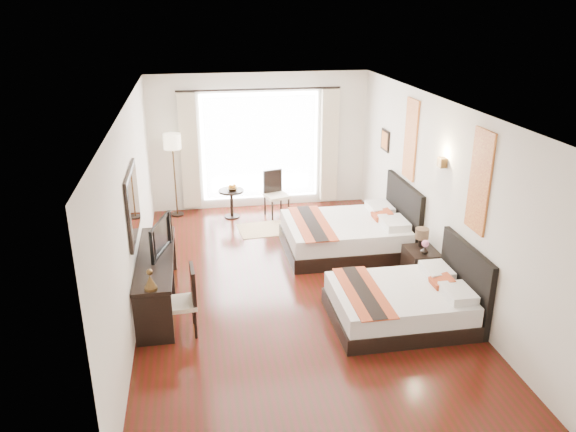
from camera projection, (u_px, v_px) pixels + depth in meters
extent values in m
cube|color=#361809|center=(292.00, 287.00, 8.65)|extent=(4.50, 7.50, 0.01)
cube|color=white|center=(292.00, 105.00, 7.65)|extent=(4.50, 7.50, 0.02)
cube|color=silver|center=(437.00, 193.00, 8.50)|extent=(0.01, 7.50, 2.80)
cube|color=silver|center=(133.00, 210.00, 7.79)|extent=(0.01, 7.50, 2.80)
cube|color=silver|center=(260.00, 142.00, 11.59)|extent=(4.50, 0.01, 2.80)
cube|color=silver|center=(370.00, 347.00, 4.70)|extent=(4.50, 0.01, 2.80)
cube|color=white|center=(260.00, 146.00, 11.61)|extent=(2.40, 0.02, 2.20)
cube|color=white|center=(260.00, 147.00, 11.56)|extent=(2.30, 0.02, 2.10)
cube|color=#B8A88F|center=(189.00, 152.00, 11.30)|extent=(0.35, 0.14, 2.35)
cube|color=#B8A88F|center=(329.00, 146.00, 11.76)|extent=(0.35, 0.14, 2.35)
cube|color=maroon|center=(480.00, 182.00, 7.18)|extent=(0.03, 0.50, 1.35)
cube|color=maroon|center=(411.00, 139.00, 9.38)|extent=(0.03, 0.50, 1.35)
cube|color=#4A351A|center=(442.00, 163.00, 8.15)|extent=(0.10, 0.14, 0.14)
cube|color=black|center=(133.00, 204.00, 7.58)|extent=(0.04, 1.25, 0.95)
cube|color=white|center=(135.00, 204.00, 7.59)|extent=(0.01, 1.12, 0.82)
cube|color=black|center=(397.00, 313.00, 7.69)|extent=(1.80, 1.41, 0.22)
cube|color=silver|center=(399.00, 298.00, 7.60)|extent=(1.74, 1.37, 0.26)
cube|color=black|center=(465.00, 281.00, 7.69)|extent=(0.08, 1.41, 1.06)
cube|color=#9C3619|center=(363.00, 292.00, 7.47)|extent=(0.48, 1.47, 0.02)
cube|color=black|center=(343.00, 244.00, 9.86)|extent=(2.05, 1.60, 0.25)
cube|color=silver|center=(344.00, 229.00, 9.76)|extent=(1.99, 1.56, 0.30)
cube|color=black|center=(403.00, 215.00, 9.86)|extent=(0.08, 1.60, 1.20)
cube|color=#9C3619|center=(312.00, 223.00, 9.61)|extent=(0.55, 1.66, 0.02)
cube|color=black|center=(421.00, 266.00, 8.71)|extent=(0.45, 0.56, 0.54)
cylinder|color=black|center=(421.00, 243.00, 8.73)|extent=(0.09, 0.09, 0.18)
cylinder|color=#3F2E1E|center=(422.00, 233.00, 8.67)|extent=(0.21, 0.21, 0.16)
imported|color=black|center=(424.00, 253.00, 8.47)|extent=(0.12, 0.12, 0.12)
cube|color=black|center=(157.00, 280.00, 8.04)|extent=(0.50, 2.20, 0.76)
imported|color=black|center=(155.00, 236.00, 7.94)|extent=(0.34, 0.85, 0.49)
cube|color=beige|center=(179.00, 304.00, 7.29)|extent=(0.46, 0.46, 0.06)
cube|color=black|center=(193.00, 284.00, 7.24)|extent=(0.07, 0.41, 0.48)
cylinder|color=black|center=(178.00, 214.00, 11.53)|extent=(0.26, 0.26, 0.03)
cylinder|color=#4A351A|center=(175.00, 180.00, 11.27)|extent=(0.03, 0.03, 1.44)
cylinder|color=beige|center=(172.00, 141.00, 10.99)|extent=(0.34, 0.34, 0.30)
cylinder|color=black|center=(232.00, 204.00, 11.32)|extent=(0.51, 0.51, 0.58)
imported|color=#4B2C1A|center=(232.00, 189.00, 11.18)|extent=(0.23, 0.23, 0.05)
cube|color=beige|center=(277.00, 196.00, 11.34)|extent=(0.53, 0.53, 0.06)
cube|color=black|center=(273.00, 181.00, 11.41)|extent=(0.40, 0.16, 0.48)
cube|color=tan|center=(269.00, 229.00, 10.82)|extent=(1.21, 0.87, 0.01)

